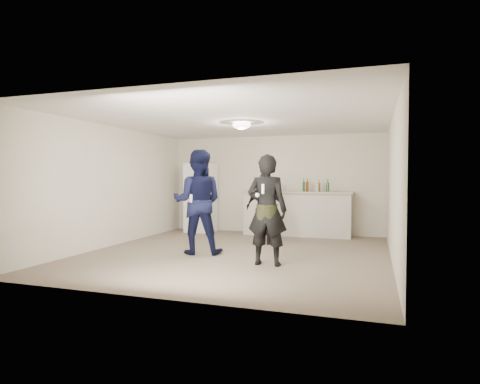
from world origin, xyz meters
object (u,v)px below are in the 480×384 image
(man, at_px, (198,202))
(spectator, at_px, (265,208))
(fridge, at_px, (201,198))
(woman, at_px, (267,210))
(shaker, at_px, (284,188))
(counter, at_px, (297,214))

(man, bearing_deg, spectator, -137.44)
(fridge, distance_m, woman, 4.36)
(fridge, relative_size, shaker, 10.59)
(shaker, height_order, woman, woman)
(counter, height_order, man, man)
(man, relative_size, woman, 1.08)
(shaker, height_order, spectator, spectator)
(counter, xyz_separation_m, spectator, (-0.41, -1.48, 0.25))
(woman, bearing_deg, fridge, -52.43)
(man, relative_size, spectator, 1.25)
(fridge, xyz_separation_m, man, (1.21, -2.87, 0.07))
(man, bearing_deg, woman, 144.40)
(counter, bearing_deg, man, -114.42)
(counter, relative_size, spectator, 1.67)
(man, distance_m, spectator, 1.73)
(shaker, bearing_deg, woman, -82.43)
(woman, height_order, spectator, woman)
(shaker, bearing_deg, spectator, -94.49)
(man, bearing_deg, shaker, -125.03)
(counter, distance_m, fridge, 2.58)
(counter, height_order, spectator, spectator)
(shaker, bearing_deg, counter, 17.25)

